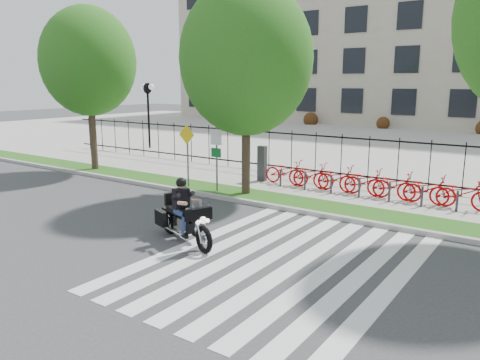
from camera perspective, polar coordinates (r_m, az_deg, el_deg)
The scene contains 15 objects.
ground at distance 14.45m, azimuth -11.79°, elevation -5.65°, with size 120.00×120.00×0.00m, color #363639.
curb at distance 17.37m, azimuth -1.93°, elevation -2.18°, with size 60.00×0.20×0.15m, color #9B9992.
grass_verge at distance 18.03m, azimuth -0.31°, elevation -1.65°, with size 60.00×1.50×0.15m, color #1E5816.
sidewalk at distance 20.08m, azimuth 3.82°, elevation -0.28°, with size 60.00×3.50×0.15m, color #A39F99.
plaza at distance 36.07m, azimuth 18.50°, elevation 4.49°, with size 80.00×34.00×0.10m, color #A39F99.
crosswalk_stripes at distance 11.58m, azimuth 5.10°, elevation -9.87°, with size 5.70×8.00×0.01m, color silver, non-canonical shape.
iron_fence at distance 21.38m, azimuth 6.30°, elevation 3.34°, with size 30.00×0.06×2.00m, color black, non-canonical shape.
office_building at distance 55.50m, azimuth 25.43°, elevation 16.62°, with size 60.00×21.90×20.15m.
lamp_post_left at distance 30.78m, azimuth -11.17°, elevation 9.61°, with size 1.06×0.70×4.25m.
street_tree_0 at distance 23.53m, azimuth -17.99°, elevation 13.56°, with size 4.40×4.40×7.61m.
street_tree_1 at distance 17.33m, azimuth 0.76°, elevation 14.57°, with size 4.82×4.82×7.74m.
bike_share_station at distance 17.98m, azimuth 14.75°, elevation -0.13°, with size 8.97×0.89×1.50m.
sign_pole_regulatory at distance 17.85m, azimuth -2.90°, elevation 3.64°, with size 0.50×0.09×2.50m.
sign_pole_warning at distance 18.79m, azimuth -6.45°, elevation 4.00°, with size 0.78×0.09×2.49m.
motorcycle_rider at distance 12.77m, azimuth -6.75°, elevation -4.49°, with size 2.64×1.38×2.13m.
Camera 1 is at (10.14, -9.36, 4.28)m, focal length 35.00 mm.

